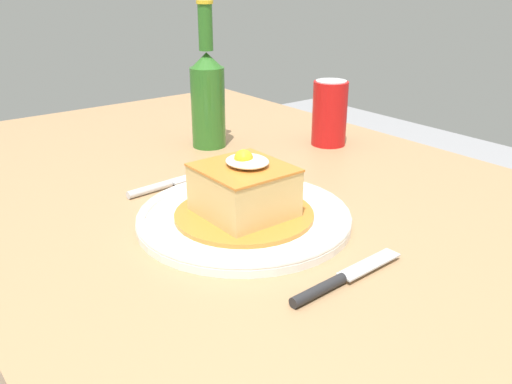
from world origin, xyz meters
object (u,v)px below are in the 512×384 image
Objects in this scene: main_plate at (244,217)px; soda_can at (330,113)px; fork at (162,186)px; beer_bottle_green at (208,95)px; knife at (334,282)px.

soda_can reaches higher than main_plate.
beer_bottle_green reaches higher than fork.
fork is (-0.18, -0.03, -0.00)m from main_plate.
knife is at bearing -44.09° from soda_can.
knife is at bearing -5.75° from main_plate.
main_plate is at bearing 174.25° from knife.
beer_bottle_green is (-0.14, 0.18, 0.09)m from fork.
fork is at bearing -51.66° from beer_bottle_green.
beer_bottle_green is (-0.13, -0.19, 0.04)m from soda_can.
main_plate is 0.19m from knife.
knife is at bearing -18.76° from beer_bottle_green.
beer_bottle_green is at bearing -125.10° from soda_can.
fork and knife have the same top height.
main_plate is 2.30× the size of soda_can.
knife is (0.19, -0.02, -0.00)m from main_plate.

